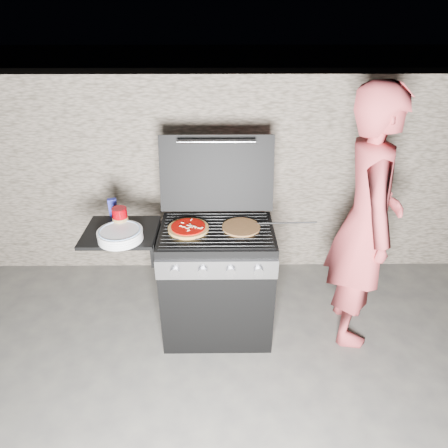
{
  "coord_description": "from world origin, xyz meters",
  "views": [
    {
      "loc": [
        0.03,
        -2.4,
        2.28
      ],
      "look_at": [
        0.05,
        0.0,
        0.95
      ],
      "focal_mm": 32.0,
      "sensor_mm": 36.0,
      "label": 1
    }
  ],
  "objects_px": {
    "pizza_topped": "(188,228)",
    "sauce_jar": "(120,218)",
    "gas_grill": "(184,282)",
    "person": "(366,223)"
  },
  "relations": [
    {
      "from": "pizza_topped",
      "to": "sauce_jar",
      "type": "xyz_separation_m",
      "value": [
        -0.47,
        0.04,
        0.06
      ]
    },
    {
      "from": "pizza_topped",
      "to": "sauce_jar",
      "type": "relative_size",
      "value": 1.77
    },
    {
      "from": "gas_grill",
      "to": "person",
      "type": "height_order",
      "value": "person"
    },
    {
      "from": "sauce_jar",
      "to": "person",
      "type": "xyz_separation_m",
      "value": [
        1.7,
        -0.02,
        -0.03
      ]
    },
    {
      "from": "sauce_jar",
      "to": "person",
      "type": "relative_size",
      "value": 0.08
    },
    {
      "from": "gas_grill",
      "to": "sauce_jar",
      "type": "height_order",
      "value": "sauce_jar"
    },
    {
      "from": "person",
      "to": "sauce_jar",
      "type": "bearing_deg",
      "value": 96.33
    },
    {
      "from": "pizza_topped",
      "to": "person",
      "type": "xyz_separation_m",
      "value": [
        1.23,
        0.02,
        0.02
      ]
    },
    {
      "from": "gas_grill",
      "to": "person",
      "type": "distance_m",
      "value": 1.38
    },
    {
      "from": "gas_grill",
      "to": "person",
      "type": "bearing_deg",
      "value": 0.49
    }
  ]
}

